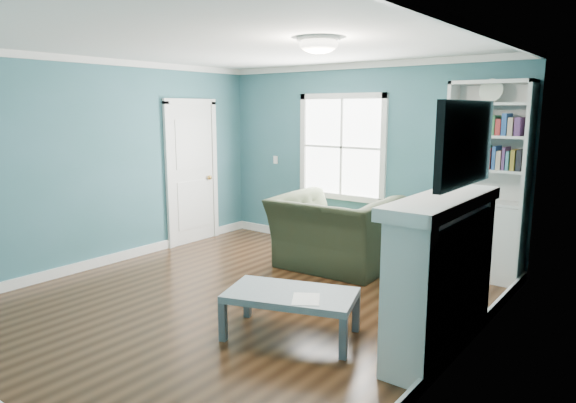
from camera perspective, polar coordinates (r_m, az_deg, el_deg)
The scene contains 13 objects.
floor at distance 5.51m, azimuth -5.39°, elevation -10.91°, with size 5.00×5.00×0.00m, color black.
room_walls at distance 5.15m, azimuth -5.69°, elevation 5.71°, with size 5.00×5.00×5.00m.
trim at distance 5.19m, azimuth -5.62°, elevation 1.92°, with size 4.50×5.00×2.60m.
window at distance 7.33m, azimuth 5.98°, elevation 6.02°, with size 1.40×0.06×1.50m.
bookshelf at distance 6.39m, azimuth 21.03°, elevation 0.01°, with size 0.90×0.35×2.31m.
fireplace at distance 4.42m, azimuth 16.82°, elevation -7.99°, with size 0.44×1.58×1.30m.
tv at distance 4.18m, azimuth 19.15°, elevation 6.11°, with size 0.06×1.10×0.65m, color black.
door at distance 7.76m, azimuth -10.61°, elevation 3.34°, with size 0.12×0.98×2.17m.
ceiling_fixture at distance 4.69m, azimuth 3.43°, elevation 17.14°, with size 0.38×0.38×0.15m.
light_switch at distance 8.04m, azimuth -1.39°, elevation 4.65°, with size 0.08×0.01×0.12m, color white.
recliner at distance 6.45m, azimuth 5.21°, elevation -2.10°, with size 1.39×0.91×1.22m, color #242C1B.
coffee_table at distance 4.57m, azimuth 0.33°, elevation -10.64°, with size 1.26×0.95×0.41m.
paper_sheet at distance 4.39m, azimuth 2.02°, elevation -10.77°, with size 0.23×0.29×0.00m, color white.
Camera 1 is at (3.50, -3.76, 1.99)m, focal length 32.00 mm.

